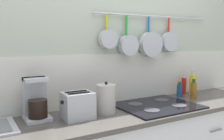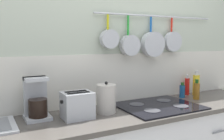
{
  "view_description": "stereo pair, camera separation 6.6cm",
  "coord_description": "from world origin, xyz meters",
  "px_view_note": "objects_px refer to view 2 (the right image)",
  "views": [
    {
      "loc": [
        -1.06,
        -1.55,
        1.46
      ],
      "look_at": [
        -0.16,
        0.0,
        1.25
      ],
      "focal_mm": 40.0,
      "sensor_mm": 36.0,
      "label": 1
    },
    {
      "loc": [
        -1.0,
        -1.58,
        1.46
      ],
      "look_at": [
        -0.16,
        0.0,
        1.25
      ],
      "focal_mm": 40.0,
      "sensor_mm": 36.0,
      "label": 2
    }
  ],
  "objects_px": {
    "bottle_sesame_oil": "(182,91)",
    "bottle_dish_soap": "(196,84)",
    "bottle_vinegar": "(187,86)",
    "coffee_maker": "(36,102)",
    "bottle_cooking_wine": "(197,91)",
    "toaster": "(77,105)",
    "kettle": "(106,99)"
  },
  "relations": [
    {
      "from": "bottle_sesame_oil",
      "to": "bottle_vinegar",
      "type": "height_order",
      "value": "bottle_vinegar"
    },
    {
      "from": "toaster",
      "to": "bottle_sesame_oil",
      "type": "distance_m",
      "value": 1.11
    },
    {
      "from": "bottle_cooking_wine",
      "to": "bottle_sesame_oil",
      "type": "bearing_deg",
      "value": 120.03
    },
    {
      "from": "kettle",
      "to": "bottle_vinegar",
      "type": "relative_size",
      "value": 1.17
    },
    {
      "from": "bottle_cooking_wine",
      "to": "bottle_vinegar",
      "type": "bearing_deg",
      "value": 71.05
    },
    {
      "from": "coffee_maker",
      "to": "bottle_cooking_wine",
      "type": "xyz_separation_m",
      "value": [
        1.42,
        -0.11,
        -0.04
      ]
    },
    {
      "from": "kettle",
      "to": "bottle_cooking_wine",
      "type": "xyz_separation_m",
      "value": [
        0.93,
        -0.01,
        -0.03
      ]
    },
    {
      "from": "toaster",
      "to": "bottle_cooking_wine",
      "type": "height_order",
      "value": "toaster"
    },
    {
      "from": "bottle_cooking_wine",
      "to": "bottle_vinegar",
      "type": "distance_m",
      "value": 0.19
    },
    {
      "from": "kettle",
      "to": "bottle_sesame_oil",
      "type": "relative_size",
      "value": 1.66
    },
    {
      "from": "toaster",
      "to": "bottle_vinegar",
      "type": "relative_size",
      "value": 1.1
    },
    {
      "from": "coffee_maker",
      "to": "bottle_vinegar",
      "type": "xyz_separation_m",
      "value": [
        1.48,
        0.07,
        -0.03
      ]
    },
    {
      "from": "coffee_maker",
      "to": "toaster",
      "type": "distance_m",
      "value": 0.28
    },
    {
      "from": "bottle_sesame_oil",
      "to": "bottle_dish_soap",
      "type": "xyz_separation_m",
      "value": [
        0.2,
        0.02,
        0.04
      ]
    },
    {
      "from": "kettle",
      "to": "toaster",
      "type": "bearing_deg",
      "value": -174.08
    },
    {
      "from": "coffee_maker",
      "to": "bottle_dish_soap",
      "type": "xyz_separation_m",
      "value": [
        1.55,
        0.02,
        -0.01
      ]
    },
    {
      "from": "coffee_maker",
      "to": "bottle_sesame_oil",
      "type": "xyz_separation_m",
      "value": [
        1.35,
        0.01,
        -0.06
      ]
    },
    {
      "from": "toaster",
      "to": "bottle_vinegar",
      "type": "xyz_separation_m",
      "value": [
        1.23,
        0.2,
        -0.0
      ]
    },
    {
      "from": "toaster",
      "to": "bottle_dish_soap",
      "type": "xyz_separation_m",
      "value": [
        1.3,
        0.15,
        0.02
      ]
    },
    {
      "from": "coffee_maker",
      "to": "bottle_sesame_oil",
      "type": "bearing_deg",
      "value": 0.22
    },
    {
      "from": "coffee_maker",
      "to": "kettle",
      "type": "relative_size",
      "value": 1.22
    },
    {
      "from": "bottle_sesame_oil",
      "to": "toaster",
      "type": "bearing_deg",
      "value": -173.13
    },
    {
      "from": "bottle_vinegar",
      "to": "toaster",
      "type": "bearing_deg",
      "value": -170.74
    },
    {
      "from": "bottle_dish_soap",
      "to": "bottle_sesame_oil",
      "type": "bearing_deg",
      "value": -175.58
    },
    {
      "from": "bottle_sesame_oil",
      "to": "bottle_vinegar",
      "type": "xyz_separation_m",
      "value": [
        0.13,
        0.07,
        0.03
      ]
    },
    {
      "from": "coffee_maker",
      "to": "bottle_sesame_oil",
      "type": "relative_size",
      "value": 2.02
    },
    {
      "from": "coffee_maker",
      "to": "bottle_dish_soap",
      "type": "height_order",
      "value": "coffee_maker"
    },
    {
      "from": "bottle_sesame_oil",
      "to": "bottle_dish_soap",
      "type": "bearing_deg",
      "value": 4.42
    },
    {
      "from": "toaster",
      "to": "bottle_vinegar",
      "type": "height_order",
      "value": "bottle_vinegar"
    },
    {
      "from": "bottle_vinegar",
      "to": "coffee_maker",
      "type": "bearing_deg",
      "value": -177.17
    },
    {
      "from": "bottle_cooking_wine",
      "to": "bottle_dish_soap",
      "type": "bearing_deg",
      "value": 44.93
    },
    {
      "from": "toaster",
      "to": "bottle_cooking_wine",
      "type": "distance_m",
      "value": 1.17
    }
  ]
}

